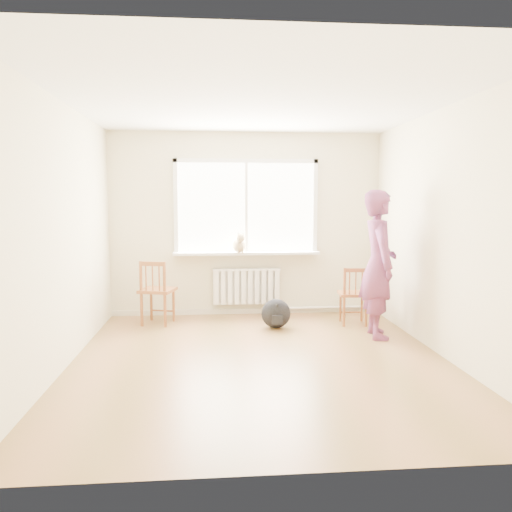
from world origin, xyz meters
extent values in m
plane|color=#90623B|center=(0.00, 0.00, 0.00)|extent=(4.50, 4.50, 0.00)
plane|color=white|center=(0.00, 0.00, 2.70)|extent=(4.50, 4.50, 0.00)
cube|color=beige|center=(0.00, 2.25, 1.35)|extent=(4.00, 0.01, 2.70)
cube|color=white|center=(0.00, 2.23, 1.60)|extent=(2.00, 0.02, 1.30)
cube|color=white|center=(0.00, 2.21, 2.28)|extent=(2.12, 0.05, 0.06)
cube|color=white|center=(-1.03, 2.21, 1.60)|extent=(0.06, 0.05, 1.42)
cube|color=white|center=(1.03, 2.21, 1.60)|extent=(0.06, 0.05, 1.42)
cube|color=white|center=(0.00, 2.21, 1.60)|extent=(0.04, 0.05, 1.30)
cube|color=white|center=(0.00, 2.14, 0.93)|extent=(2.15, 0.22, 0.04)
cube|color=white|center=(0.00, 2.20, 0.43)|extent=(1.00, 0.02, 0.55)
cube|color=white|center=(0.00, 2.15, 0.43)|extent=(1.00, 0.10, 0.51)
cube|color=white|center=(0.00, 2.15, 0.69)|extent=(1.00, 0.12, 0.03)
cylinder|color=silver|center=(1.25, 2.19, 0.08)|extent=(1.40, 0.04, 0.04)
cube|color=beige|center=(0.00, 2.23, 0.04)|extent=(4.00, 0.03, 0.08)
cube|color=brown|center=(-1.26, 1.72, 0.47)|extent=(0.54, 0.52, 0.04)
cylinder|color=brown|center=(-1.06, 1.83, 0.24)|extent=(0.04, 0.04, 0.47)
cylinder|color=brown|center=(-1.38, 1.92, 0.24)|extent=(0.04, 0.04, 0.47)
cylinder|color=brown|center=(-1.15, 1.51, 0.24)|extent=(0.04, 0.04, 0.47)
cylinder|color=brown|center=(-1.47, 1.60, 0.24)|extent=(0.04, 0.04, 0.47)
cylinder|color=brown|center=(-1.15, 1.51, 0.45)|extent=(0.04, 0.04, 0.89)
cylinder|color=brown|center=(-1.47, 1.60, 0.45)|extent=(0.04, 0.04, 0.89)
cube|color=brown|center=(-1.31, 1.56, 0.86)|extent=(0.36, 0.13, 0.06)
cylinder|color=brown|center=(-1.22, 1.53, 0.67)|extent=(0.02, 0.02, 0.36)
cylinder|color=brown|center=(-1.31, 1.56, 0.67)|extent=(0.02, 0.02, 0.36)
cylinder|color=brown|center=(-1.40, 1.58, 0.67)|extent=(0.02, 0.02, 0.36)
cube|color=brown|center=(1.43, 1.47, 0.42)|extent=(0.43, 0.41, 0.04)
cylinder|color=brown|center=(1.59, 1.61, 0.21)|extent=(0.03, 0.03, 0.42)
cylinder|color=brown|center=(1.29, 1.64, 0.21)|extent=(0.03, 0.03, 0.42)
cylinder|color=brown|center=(1.57, 1.31, 0.21)|extent=(0.03, 0.03, 0.42)
cylinder|color=brown|center=(1.27, 1.34, 0.21)|extent=(0.03, 0.03, 0.42)
cylinder|color=brown|center=(1.57, 1.31, 0.40)|extent=(0.04, 0.04, 0.80)
cylinder|color=brown|center=(1.27, 1.34, 0.40)|extent=(0.04, 0.04, 0.80)
cube|color=brown|center=(1.42, 1.32, 0.77)|extent=(0.33, 0.06, 0.05)
cylinder|color=brown|center=(1.50, 1.31, 0.60)|extent=(0.02, 0.02, 0.32)
cylinder|color=brown|center=(1.42, 1.32, 0.60)|extent=(0.02, 0.02, 0.32)
cylinder|color=brown|center=(1.33, 1.33, 0.60)|extent=(0.02, 0.02, 0.32)
imported|color=#B93D74|center=(1.55, 0.82, 0.92)|extent=(0.48, 0.70, 1.83)
ellipsoid|color=beige|center=(-0.12, 2.07, 1.06)|extent=(0.23, 0.32, 0.22)
sphere|color=beige|center=(-0.10, 1.93, 1.17)|extent=(0.12, 0.12, 0.12)
cone|color=beige|center=(-0.13, 1.92, 1.23)|extent=(0.04, 0.04, 0.05)
cone|color=beige|center=(-0.07, 1.93, 1.23)|extent=(0.04, 0.04, 0.05)
cylinder|color=beige|center=(-0.13, 2.23, 0.99)|extent=(0.05, 0.20, 0.03)
cylinder|color=beige|center=(-0.14, 1.96, 1.01)|extent=(0.03, 0.03, 0.11)
cylinder|color=beige|center=(-0.07, 1.96, 1.01)|extent=(0.03, 0.03, 0.11)
ellipsoid|color=black|center=(0.34, 1.34, 0.20)|extent=(0.40, 0.30, 0.39)
camera|label=1|loc=(-0.49, -5.16, 1.69)|focal=35.00mm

